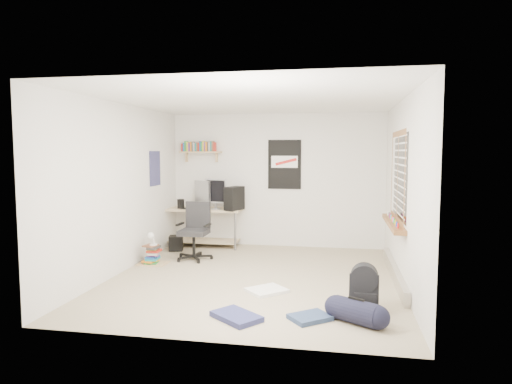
% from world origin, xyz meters
% --- Properties ---
extents(floor, '(4.00, 4.50, 0.01)m').
position_xyz_m(floor, '(0.00, 0.00, -0.01)').
color(floor, gray).
rests_on(floor, ground).
extents(ceiling, '(4.00, 4.50, 0.01)m').
position_xyz_m(ceiling, '(0.00, 0.00, 2.50)').
color(ceiling, white).
rests_on(ceiling, ground).
extents(back_wall, '(4.00, 0.01, 2.50)m').
position_xyz_m(back_wall, '(0.00, 2.25, 1.25)').
color(back_wall, silver).
rests_on(back_wall, ground).
extents(left_wall, '(0.01, 4.50, 2.50)m').
position_xyz_m(left_wall, '(-2.00, 0.00, 1.25)').
color(left_wall, silver).
rests_on(left_wall, ground).
extents(right_wall, '(0.01, 4.50, 2.50)m').
position_xyz_m(right_wall, '(2.00, 0.00, 1.25)').
color(right_wall, silver).
rests_on(right_wall, ground).
extents(desk, '(1.72, 1.21, 0.72)m').
position_xyz_m(desk, '(-1.41, 2.00, 0.36)').
color(desk, beige).
rests_on(desk, floor).
extents(monitor_left, '(0.37, 0.26, 0.41)m').
position_xyz_m(monitor_left, '(-1.34, 1.88, 0.93)').
color(monitor_left, '#A4A4A9').
rests_on(monitor_left, desk).
extents(monitor_right, '(0.42, 0.18, 0.45)m').
position_xyz_m(monitor_right, '(-1.07, 1.82, 0.95)').
color(monitor_right, '#9A9A9F').
rests_on(monitor_right, desk).
extents(pc_tower, '(0.33, 0.45, 0.43)m').
position_xyz_m(pc_tower, '(-0.72, 1.83, 0.94)').
color(pc_tower, black).
rests_on(pc_tower, desk).
extents(keyboard, '(0.40, 0.24, 0.02)m').
position_xyz_m(keyboard, '(-1.54, 1.76, 0.73)').
color(keyboard, black).
rests_on(keyboard, desk).
extents(speaker_left, '(0.12, 0.12, 0.18)m').
position_xyz_m(speaker_left, '(-1.75, 1.82, 0.81)').
color(speaker_left, black).
rests_on(speaker_left, desk).
extents(speaker_right, '(0.10, 0.10, 0.20)m').
position_xyz_m(speaker_right, '(-0.79, 1.71, 0.82)').
color(speaker_right, black).
rests_on(speaker_right, desk).
extents(office_chair, '(0.66, 0.66, 0.96)m').
position_xyz_m(office_chair, '(-1.20, 0.90, 0.49)').
color(office_chair, black).
rests_on(office_chair, floor).
extents(wall_shelf, '(0.80, 0.22, 0.24)m').
position_xyz_m(wall_shelf, '(-1.45, 2.14, 1.78)').
color(wall_shelf, tan).
rests_on(wall_shelf, back_wall).
extents(poster_back_wall, '(0.62, 0.03, 0.92)m').
position_xyz_m(poster_back_wall, '(0.15, 2.23, 1.55)').
color(poster_back_wall, black).
rests_on(poster_back_wall, back_wall).
extents(poster_left_wall, '(0.02, 0.42, 0.60)m').
position_xyz_m(poster_left_wall, '(-1.99, 1.20, 1.50)').
color(poster_left_wall, navy).
rests_on(poster_left_wall, left_wall).
extents(window, '(0.10, 1.50, 1.26)m').
position_xyz_m(window, '(1.95, 0.30, 1.45)').
color(window, brown).
rests_on(window, right_wall).
extents(baseboard_heater, '(0.08, 2.50, 0.18)m').
position_xyz_m(baseboard_heater, '(1.96, 0.30, 0.09)').
color(baseboard_heater, '#B7B2A8').
rests_on(baseboard_heater, floor).
extents(backpack, '(0.34, 0.28, 0.43)m').
position_xyz_m(backpack, '(1.46, -1.12, 0.20)').
color(backpack, black).
rests_on(backpack, floor).
extents(duffel_bag, '(0.35, 0.35, 0.50)m').
position_xyz_m(duffel_bag, '(1.36, -1.52, 0.14)').
color(duffel_bag, black).
rests_on(duffel_bag, floor).
extents(tshirt, '(0.60, 0.60, 0.04)m').
position_xyz_m(tshirt, '(0.27, -0.63, 0.02)').
color(tshirt, silver).
rests_on(tshirt, floor).
extents(jeans_a, '(0.62, 0.60, 0.06)m').
position_xyz_m(jeans_a, '(0.10, -1.63, 0.03)').
color(jeans_a, navy).
rests_on(jeans_a, floor).
extents(jeans_b, '(0.51, 0.50, 0.05)m').
position_xyz_m(jeans_b, '(0.88, -1.50, 0.03)').
color(jeans_b, navy).
rests_on(jeans_b, floor).
extents(book_stack, '(0.55, 0.50, 0.31)m').
position_xyz_m(book_stack, '(-1.75, 0.49, 0.15)').
color(book_stack, olive).
rests_on(book_stack, floor).
extents(desk_lamp, '(0.15, 0.22, 0.20)m').
position_xyz_m(desk_lamp, '(-1.73, 0.47, 0.38)').
color(desk_lamp, silver).
rests_on(desk_lamp, book_stack).
extents(subwoofer, '(0.29, 0.29, 0.27)m').
position_xyz_m(subwoofer, '(-1.73, 1.47, 0.14)').
color(subwoofer, black).
rests_on(subwoofer, floor).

